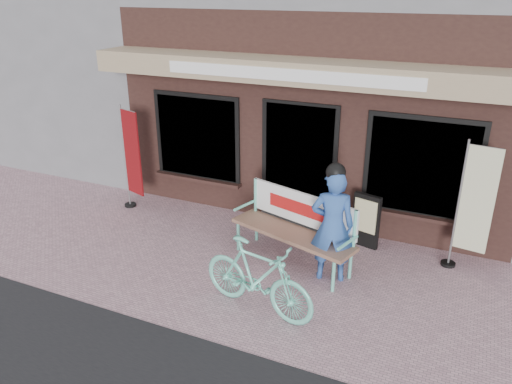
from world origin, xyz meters
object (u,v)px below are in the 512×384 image
at_px(nobori_cream, 473,207).
at_px(bicycle, 258,277).
at_px(nobori_red, 131,158).
at_px(person, 332,224).
at_px(bench, 296,223).
at_px(menu_stand, 366,220).

bearing_deg(nobori_cream, bicycle, -129.01).
bearing_deg(nobori_cream, nobori_red, -169.26).
xyz_separation_m(person, nobori_red, (-4.05, 0.82, 0.15)).
relative_size(nobori_red, nobori_cream, 0.99).
bearing_deg(nobori_red, bench, 8.53).
relative_size(person, nobori_red, 0.89).
relative_size(bench, nobori_cream, 1.04).
bearing_deg(nobori_red, nobori_cream, 20.19).
bearing_deg(person, nobori_red, 153.00).
bearing_deg(person, bench, 142.37).
xyz_separation_m(person, nobori_cream, (1.77, 1.05, 0.16)).
height_order(bench, nobori_red, nobori_red).
distance_m(person, nobori_cream, 2.06).
distance_m(person, menu_stand, 1.25).
bearing_deg(bicycle, nobori_cream, -36.20).
distance_m(person, bicycle, 1.37).
height_order(bicycle, menu_stand, bicycle).
bearing_deg(menu_stand, bicycle, -96.46).
xyz_separation_m(bicycle, menu_stand, (0.89, 2.31, -0.04)).
xyz_separation_m(nobori_red, menu_stand, (4.30, 0.34, -0.56)).
xyz_separation_m(bicycle, nobori_red, (-3.42, 1.98, 0.53)).
height_order(person, menu_stand, person).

